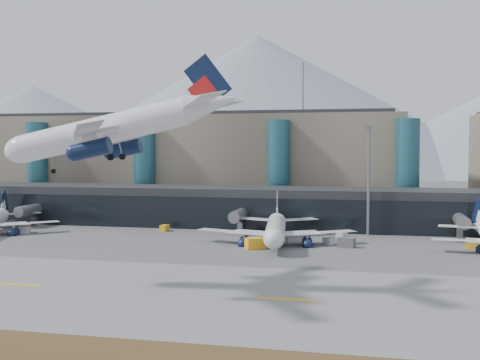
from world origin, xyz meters
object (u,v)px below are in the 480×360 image
Objects in this scene: hero_jet at (126,119)px; veh_a at (23,230)px; veh_b at (165,228)px; veh_f at (13,224)px; jet_parked_mid at (276,222)px; veh_d at (342,236)px; veh_g at (329,241)px; veh_e at (475,244)px; lightmast_mid at (369,173)px; veh_h at (256,243)px; veh_c at (346,242)px.

hero_jet is 69.69m from veh_a.
veh_a is 33.00m from veh_b.
jet_parked_mid is at bearing -113.59° from veh_f.
hero_jet is 64.38m from veh_d.
veh_f reaches higher than veh_g.
veh_d is (13.53, 7.29, -3.49)m from jet_parked_mid.
veh_e is at bearing -93.07° from veh_b.
lightmast_mid is 28.82m from veh_e.
veh_e is at bearing -34.36° from lightmast_mid.
veh_a is at bearing 115.59° from veh_b.
jet_parked_mid is 14.60× the size of veh_g.
veh_e is at bearing 36.34° from hero_jet.
veh_h is at bearing -121.09° from veh_f.
veh_c is at bearing -108.08° from jet_parked_mid.
veh_h is (-2.72, -8.64, -3.21)m from jet_parked_mid.
jet_parked_mid is 13.81× the size of veh_b.
hero_jet is 14.99× the size of veh_g.
jet_parked_mid is at bearing -131.07° from veh_g.
jet_parked_mid is (14.13, 45.98, -19.82)m from hero_jet.
veh_f reaches higher than veh_e.
veh_e reaches higher than veh_b.
hero_jet is 9.64× the size of veh_f.
lightmast_mid is 10.07× the size of veh_b.
veh_f is (-108.81, 8.30, 0.07)m from veh_e.
veh_e is 109.12m from veh_f.
lightmast_mid is at bearing -58.36° from jet_parked_mid.
hero_jet is 10.38× the size of veh_c.
veh_h is (-42.79, -9.83, 0.13)m from veh_e.
lightmast_mid is 22.07m from veh_g.
hero_jet is 52.02m from jet_parked_mid.
veh_d is 0.72× the size of veh_h.
veh_a is 0.78× the size of veh_f.
veh_b is 39.57m from veh_f.
lightmast_mid is at bearing -79.95° from veh_b.
veh_c is 1.44× the size of veh_g.
veh_f is (-68.74, 9.48, -3.27)m from jet_parked_mid.
veh_e is (54.20, 47.16, -23.16)m from hero_jet.
hero_jet reaches higher than veh_g.
veh_e is at bearing -110.10° from veh_f.
veh_g is at bearing -100.47° from veh_b.
veh_a is 0.84× the size of veh_c.
jet_parked_mid is 15.47m from veh_c.
veh_d is at bearing 57.87° from hero_jet.
hero_jet is 45.32m from veh_h.
veh_g is (25.23, 46.19, -23.43)m from hero_jet.
veh_d is at bearing -107.27° from veh_f.
veh_e is at bearing -95.97° from jet_parked_mid.
veh_b is at bearing -148.39° from veh_g.
jet_parked_mid is 8.77× the size of veh_h.
lightmast_mid is 8.79× the size of veh_a.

